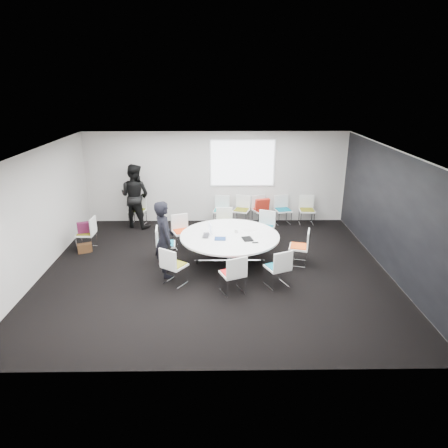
{
  "coord_description": "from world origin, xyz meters",
  "views": [
    {
      "loc": [
        0.08,
        -8.53,
        4.24
      ],
      "look_at": [
        0.2,
        0.4,
        1.0
      ],
      "focal_mm": 32.0,
      "sensor_mm": 36.0,
      "label": 1
    }
  ],
  "objects_px": {
    "chair_ring_f": "(174,273)",
    "chair_ring_h": "(277,275)",
    "chair_ring_c": "(224,230)",
    "chair_back_d": "(283,215)",
    "chair_back_c": "(261,215)",
    "chair_back_e": "(306,216)",
    "maroon_bag": "(85,227)",
    "person_back": "(135,196)",
    "chair_back_a": "(221,216)",
    "chair_ring_a": "(299,253)",
    "chair_spare_left": "(87,240)",
    "cup": "(236,231)",
    "person_main": "(164,239)",
    "chair_back_b": "(241,216)",
    "chair_person_back": "(138,216)",
    "brown_bag": "(85,248)",
    "laptop": "(208,236)",
    "chair_ring_e": "(166,251)",
    "conference_table": "(230,242)",
    "chair_ring_d": "(182,238)",
    "chair_ring_g": "(233,281)"
  },
  "relations": [
    {
      "from": "chair_ring_a",
      "to": "person_back",
      "type": "height_order",
      "value": "person_back"
    },
    {
      "from": "chair_spare_left",
      "to": "chair_ring_f",
      "type": "bearing_deg",
      "value": -126.88
    },
    {
      "from": "chair_ring_f",
      "to": "chair_ring_h",
      "type": "height_order",
      "value": "same"
    },
    {
      "from": "chair_spare_left",
      "to": "laptop",
      "type": "height_order",
      "value": "chair_spare_left"
    },
    {
      "from": "chair_person_back",
      "to": "person_back",
      "type": "xyz_separation_m",
      "value": [
        -0.0,
        -0.17,
        0.69
      ]
    },
    {
      "from": "chair_ring_c",
      "to": "chair_back_e",
      "type": "distance_m",
      "value": 2.84
    },
    {
      "from": "chair_ring_a",
      "to": "person_main",
      "type": "bearing_deg",
      "value": 114.81
    },
    {
      "from": "conference_table",
      "to": "cup",
      "type": "distance_m",
      "value": 0.32
    },
    {
      "from": "chair_back_e",
      "to": "person_back",
      "type": "bearing_deg",
      "value": 4.35
    },
    {
      "from": "chair_back_a",
      "to": "chair_ring_a",
      "type": "bearing_deg",
      "value": 131.79
    },
    {
      "from": "chair_ring_c",
      "to": "chair_back_d",
      "type": "xyz_separation_m",
      "value": [
        1.83,
        1.26,
        0.0
      ]
    },
    {
      "from": "maroon_bag",
      "to": "chair_back_a",
      "type": "bearing_deg",
      "value": 28.12
    },
    {
      "from": "chair_ring_g",
      "to": "person_main",
      "type": "height_order",
      "value": "person_main"
    },
    {
      "from": "cup",
      "to": "conference_table",
      "type": "bearing_deg",
      "value": -134.11
    },
    {
      "from": "chair_back_d",
      "to": "chair_person_back",
      "type": "bearing_deg",
      "value": -12.13
    },
    {
      "from": "chair_ring_g",
      "to": "chair_back_e",
      "type": "height_order",
      "value": "same"
    },
    {
      "from": "chair_person_back",
      "to": "cup",
      "type": "height_order",
      "value": "chair_person_back"
    },
    {
      "from": "chair_ring_d",
      "to": "chair_back_b",
      "type": "bearing_deg",
      "value": -154.79
    },
    {
      "from": "chair_back_d",
      "to": "chair_back_e",
      "type": "bearing_deg",
      "value": 165.12
    },
    {
      "from": "chair_ring_a",
      "to": "chair_ring_e",
      "type": "height_order",
      "value": "same"
    },
    {
      "from": "chair_ring_e",
      "to": "chair_person_back",
      "type": "xyz_separation_m",
      "value": [
        -1.19,
        2.68,
        0.0
      ]
    },
    {
      "from": "chair_back_d",
      "to": "person_main",
      "type": "distance_m",
      "value": 4.72
    },
    {
      "from": "chair_ring_f",
      "to": "chair_back_c",
      "type": "height_order",
      "value": "same"
    },
    {
      "from": "conference_table",
      "to": "chair_ring_h",
      "type": "xyz_separation_m",
      "value": [
        1.0,
        -1.19,
        -0.28
      ]
    },
    {
      "from": "person_main",
      "to": "person_back",
      "type": "xyz_separation_m",
      "value": [
        -1.29,
        3.25,
        0.08
      ]
    },
    {
      "from": "chair_ring_e",
      "to": "cup",
      "type": "distance_m",
      "value": 1.8
    },
    {
      "from": "person_main",
      "to": "brown_bag",
      "type": "bearing_deg",
      "value": 41.3
    },
    {
      "from": "chair_ring_a",
      "to": "chair_back_d",
      "type": "height_order",
      "value": "same"
    },
    {
      "from": "chair_ring_e",
      "to": "person_back",
      "type": "bearing_deg",
      "value": -159.76
    },
    {
      "from": "chair_ring_d",
      "to": "maroon_bag",
      "type": "bearing_deg",
      "value": -19.77
    },
    {
      "from": "maroon_bag",
      "to": "person_back",
      "type": "bearing_deg",
      "value": 61.04
    },
    {
      "from": "chair_ring_a",
      "to": "person_main",
      "type": "distance_m",
      "value": 3.25
    },
    {
      "from": "chair_back_a",
      "to": "chair_back_c",
      "type": "xyz_separation_m",
      "value": [
        1.23,
        0.02,
        0.0
      ]
    },
    {
      "from": "chair_back_b",
      "to": "person_back",
      "type": "bearing_deg",
      "value": 21.32
    },
    {
      "from": "chair_back_c",
      "to": "laptop",
      "type": "xyz_separation_m",
      "value": [
        -1.57,
        -2.86,
        0.47
      ]
    },
    {
      "from": "person_back",
      "to": "cup",
      "type": "distance_m",
      "value": 3.84
    },
    {
      "from": "chair_ring_a",
      "to": "chair_back_a",
      "type": "xyz_separation_m",
      "value": [
        -1.86,
        2.86,
        0.0
      ]
    },
    {
      "from": "chair_spare_left",
      "to": "brown_bag",
      "type": "xyz_separation_m",
      "value": [
        -0.02,
        -0.2,
        -0.16
      ]
    },
    {
      "from": "conference_table",
      "to": "chair_back_d",
      "type": "bearing_deg",
      "value": 58.44
    },
    {
      "from": "chair_person_back",
      "to": "brown_bag",
      "type": "height_order",
      "value": "chair_person_back"
    },
    {
      "from": "person_back",
      "to": "cup",
      "type": "bearing_deg",
      "value": 161.41
    },
    {
      "from": "chair_back_c",
      "to": "chair_back_d",
      "type": "bearing_deg",
      "value": 156.58
    },
    {
      "from": "chair_back_d",
      "to": "chair_spare_left",
      "type": "distance_m",
      "value": 5.78
    },
    {
      "from": "chair_back_a",
      "to": "person_back",
      "type": "bearing_deg",
      "value": 11.98
    },
    {
      "from": "chair_ring_f",
      "to": "brown_bag",
      "type": "bearing_deg",
      "value": 179.17
    },
    {
      "from": "brown_bag",
      "to": "chair_back_a",
      "type": "bearing_deg",
      "value": 30.47
    },
    {
      "from": "chair_back_c",
      "to": "chair_back_e",
      "type": "distance_m",
      "value": 1.41
    },
    {
      "from": "chair_spare_left",
      "to": "person_back",
      "type": "height_order",
      "value": "person_back"
    },
    {
      "from": "laptop",
      "to": "maroon_bag",
      "type": "xyz_separation_m",
      "value": [
        -3.22,
        0.94,
        -0.12
      ]
    },
    {
      "from": "chair_ring_e",
      "to": "chair_ring_f",
      "type": "height_order",
      "value": "same"
    }
  ]
}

